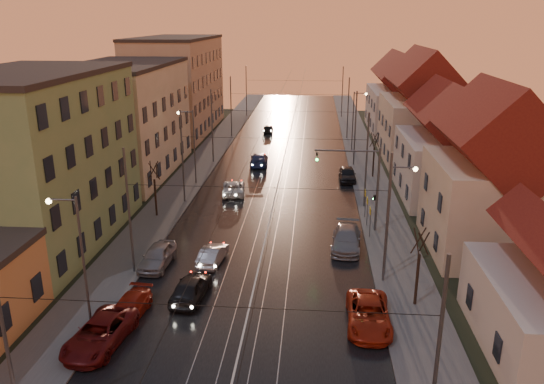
% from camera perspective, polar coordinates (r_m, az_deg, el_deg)
% --- Properties ---
extents(ground, '(160.00, 160.00, 0.00)m').
position_cam_1_polar(ground, '(29.32, -3.67, -17.23)').
color(ground, black).
rests_on(ground, ground).
extents(road, '(16.00, 120.00, 0.04)m').
position_cam_1_polar(road, '(65.95, 1.21, 3.26)').
color(road, black).
rests_on(road, ground).
extents(sidewalk_left, '(4.00, 120.00, 0.15)m').
position_cam_1_polar(sidewalk_left, '(67.24, -7.34, 3.45)').
color(sidewalk_left, '#4C4C4C').
rests_on(sidewalk_left, ground).
extents(sidewalk_right, '(4.00, 120.00, 0.15)m').
position_cam_1_polar(sidewalk_right, '(66.14, 9.90, 3.08)').
color(sidewalk_right, '#4C4C4C').
rests_on(sidewalk_right, ground).
extents(tram_rail_0, '(0.06, 120.00, 0.03)m').
position_cam_1_polar(tram_rail_0, '(66.11, -0.70, 3.33)').
color(tram_rail_0, gray).
rests_on(tram_rail_0, road).
extents(tram_rail_1, '(0.06, 120.00, 0.03)m').
position_cam_1_polar(tram_rail_1, '(65.99, 0.54, 3.30)').
color(tram_rail_1, gray).
rests_on(tram_rail_1, road).
extents(tram_rail_2, '(0.06, 120.00, 0.03)m').
position_cam_1_polar(tram_rail_2, '(65.91, 1.88, 3.28)').
color(tram_rail_2, gray).
rests_on(tram_rail_2, road).
extents(tram_rail_3, '(0.06, 120.00, 0.03)m').
position_cam_1_polar(tram_rail_3, '(65.86, 3.12, 3.25)').
color(tram_rail_3, gray).
rests_on(tram_rail_3, road).
extents(apartment_left_1, '(10.00, 18.00, 13.00)m').
position_cam_1_polar(apartment_left_1, '(44.44, -24.10, 2.93)').
color(apartment_left_1, '#658E5A').
rests_on(apartment_left_1, ground).
extents(apartment_left_2, '(10.00, 20.00, 12.00)m').
position_cam_1_polar(apartment_left_2, '(62.38, -15.50, 7.37)').
color(apartment_left_2, '#B9B18F').
rests_on(apartment_left_2, ground).
extents(apartment_left_3, '(10.00, 24.00, 14.00)m').
position_cam_1_polar(apartment_left_3, '(84.93, -10.11, 11.14)').
color(apartment_left_3, tan).
rests_on(apartment_left_3, ground).
extents(house_right_1, '(8.67, 10.20, 10.80)m').
position_cam_1_polar(house_right_1, '(42.46, 22.65, 0.98)').
color(house_right_1, beige).
rests_on(house_right_1, ground).
extents(house_right_2, '(9.18, 12.24, 9.20)m').
position_cam_1_polar(house_right_2, '(54.73, 18.57, 4.19)').
color(house_right_2, beige).
rests_on(house_right_2, ground).
extents(house_right_3, '(9.18, 14.28, 11.50)m').
position_cam_1_polar(house_right_3, '(68.86, 15.81, 8.14)').
color(house_right_3, beige).
rests_on(house_right_3, ground).
extents(house_right_4, '(9.18, 16.32, 10.00)m').
position_cam_1_polar(house_right_4, '(86.50, 13.57, 9.73)').
color(house_right_4, beige).
rests_on(house_right_4, ground).
extents(catenary_pole_l_0, '(0.16, 0.16, 9.00)m').
position_cam_1_polar(catenary_pole_l_0, '(24.84, -26.74, -14.11)').
color(catenary_pole_l_0, '#595B60').
rests_on(catenary_pole_l_0, ground).
extents(catenary_pole_r_0, '(0.16, 0.16, 9.00)m').
position_cam_1_polar(catenary_pole_r_0, '(22.14, 17.32, -17.02)').
color(catenary_pole_r_0, '#595B60').
rests_on(catenary_pole_r_0, ground).
extents(catenary_pole_l_1, '(0.16, 0.16, 9.00)m').
position_cam_1_polar(catenary_pole_l_1, '(37.03, -15.11, -2.17)').
color(catenary_pole_l_1, '#595B60').
rests_on(catenary_pole_l_1, ground).
extents(catenary_pole_r_1, '(0.16, 0.16, 9.00)m').
position_cam_1_polar(catenary_pole_r_1, '(35.28, 12.29, -2.97)').
color(catenary_pole_r_1, '#595B60').
rests_on(catenary_pole_r_1, ground).
extents(catenary_pole_l_2, '(0.16, 0.16, 9.00)m').
position_cam_1_polar(catenary_pole_l_2, '(50.75, -9.61, 3.68)').
color(catenary_pole_l_2, '#595B60').
rests_on(catenary_pole_l_2, ground).
extents(catenary_pole_r_2, '(0.16, 0.16, 9.00)m').
position_cam_1_polar(catenary_pole_r_2, '(49.48, 10.13, 3.28)').
color(catenary_pole_r_2, '#595B60').
rests_on(catenary_pole_r_2, ground).
extents(catenary_pole_l_3, '(0.16, 0.16, 9.00)m').
position_cam_1_polar(catenary_pole_l_3, '(65.03, -6.46, 6.99)').
color(catenary_pole_l_3, '#595B60').
rests_on(catenary_pole_l_3, ground).
extents(catenary_pole_r_3, '(0.16, 0.16, 9.00)m').
position_cam_1_polar(catenary_pole_r_3, '(64.05, 8.94, 6.71)').
color(catenary_pole_r_3, '#595B60').
rests_on(catenary_pole_r_3, ground).
extents(catenary_pole_l_4, '(0.16, 0.16, 9.00)m').
position_cam_1_polar(catenary_pole_l_4, '(79.58, -4.43, 9.09)').
color(catenary_pole_l_4, '#595B60').
rests_on(catenary_pole_l_4, ground).
extents(catenary_pole_r_4, '(0.16, 0.16, 9.00)m').
position_cam_1_polar(catenary_pole_r_4, '(78.78, 8.18, 8.86)').
color(catenary_pole_r_4, '#595B60').
rests_on(catenary_pole_r_4, ground).
extents(catenary_pole_l_5, '(0.16, 0.16, 9.00)m').
position_cam_1_polar(catenary_pole_l_5, '(97.22, -2.78, 10.76)').
color(catenary_pole_l_5, '#595B60').
rests_on(catenary_pole_l_5, ground).
extents(catenary_pole_r_5, '(0.16, 0.16, 9.00)m').
position_cam_1_polar(catenary_pole_r_5, '(96.57, 7.57, 10.58)').
color(catenary_pole_r_5, '#595B60').
rests_on(catenary_pole_r_5, ground).
extents(street_lamp_0, '(1.75, 0.32, 8.00)m').
position_cam_1_polar(street_lamp_0, '(31.09, -20.26, -5.90)').
color(street_lamp_0, '#595B60').
rests_on(street_lamp_0, ground).
extents(street_lamp_1, '(1.75, 0.32, 8.00)m').
position_cam_1_polar(street_lamp_1, '(36.15, 12.92, -1.84)').
color(street_lamp_1, '#595B60').
rests_on(street_lamp_1, ground).
extents(street_lamp_2, '(1.75, 0.32, 8.00)m').
position_cam_1_polar(street_lamp_2, '(56.45, -8.68, 5.59)').
color(street_lamp_2, '#595B60').
rests_on(street_lamp_2, ground).
extents(street_lamp_3, '(1.75, 0.32, 8.00)m').
position_cam_1_polar(street_lamp_3, '(70.88, 8.97, 8.12)').
color(street_lamp_3, '#595B60').
rests_on(street_lamp_3, ground).
extents(traffic_light_mast, '(5.30, 0.32, 7.20)m').
position_cam_1_polar(traffic_light_mast, '(43.64, 10.04, 1.41)').
color(traffic_light_mast, '#595B60').
rests_on(traffic_light_mast, ground).
extents(bare_tree_0, '(1.09, 1.09, 5.11)m').
position_cam_1_polar(bare_tree_0, '(48.02, -12.46, 0.17)').
color(bare_tree_0, black).
rests_on(bare_tree_0, ground).
extents(bare_tree_1, '(1.09, 1.09, 5.11)m').
position_cam_1_polar(bare_tree_1, '(33.62, 15.43, -8.05)').
color(bare_tree_1, black).
rests_on(bare_tree_1, ground).
extents(bare_tree_2, '(1.09, 1.09, 5.11)m').
position_cam_1_polar(bare_tree_2, '(59.81, 10.90, 3.81)').
color(bare_tree_2, black).
rests_on(bare_tree_2, ground).
extents(driving_car_0, '(2.21, 4.66, 1.54)m').
position_cam_1_polar(driving_car_0, '(34.44, -8.72, -10.12)').
color(driving_car_0, black).
rests_on(driving_car_0, ground).
extents(driving_car_1, '(1.84, 4.10, 1.31)m').
position_cam_1_polar(driving_car_1, '(38.97, -6.41, -6.71)').
color(driving_car_1, gray).
rests_on(driving_car_1, ground).
extents(driving_car_2, '(2.71, 4.93, 1.31)m').
position_cam_1_polar(driving_car_2, '(53.76, -4.16, 0.44)').
color(driving_car_2, silver).
rests_on(driving_car_2, ground).
extents(driving_car_3, '(2.38, 5.23, 1.48)m').
position_cam_1_polar(driving_car_3, '(64.35, -1.40, 3.55)').
color(driving_car_3, navy).
rests_on(driving_car_3, ground).
extents(driving_car_4, '(1.68, 3.79, 1.27)m').
position_cam_1_polar(driving_car_4, '(83.19, -0.41, 6.83)').
color(driving_car_4, black).
rests_on(driving_car_4, ground).
extents(parked_left_1, '(3.08, 5.56, 1.47)m').
position_cam_1_polar(parked_left_1, '(31.13, -18.02, -14.25)').
color(parked_left_1, '#560E0F').
rests_on(parked_left_1, ground).
extents(parked_left_2, '(2.07, 4.38, 1.23)m').
position_cam_1_polar(parked_left_2, '(33.28, -15.15, -11.96)').
color(parked_left_2, maroon).
rests_on(parked_left_2, ground).
extents(parked_left_3, '(2.09, 4.63, 1.54)m').
position_cam_1_polar(parked_left_3, '(39.10, -12.22, -6.75)').
color(parked_left_3, gray).
rests_on(parked_left_3, ground).
extents(parked_right_0, '(2.59, 5.37, 1.48)m').
position_cam_1_polar(parked_right_0, '(31.83, 10.35, -12.81)').
color(parked_right_0, '#A32410').
rests_on(parked_right_0, ground).
extents(parked_right_1, '(2.65, 5.51, 1.55)m').
position_cam_1_polar(parked_right_1, '(41.46, 8.00, -5.02)').
color(parked_right_1, gray).
rests_on(parked_right_1, ground).
extents(parked_right_2, '(1.78, 4.42, 1.50)m').
position_cam_1_polar(parked_right_2, '(58.62, 8.10, 1.91)').
color(parked_right_2, black).
rests_on(parked_right_2, ground).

